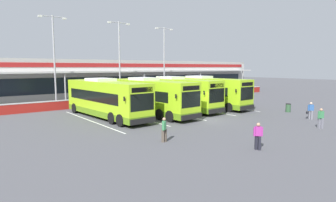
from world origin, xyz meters
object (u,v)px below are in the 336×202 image
Objects in this scene: coach_bus_leftmost at (106,99)px; lamp_post_centre at (119,57)px; pedestrian_with_handbag at (310,110)px; pedestrian_in_dark_coat at (164,129)px; coach_bus_left_centre at (149,97)px; coach_bus_centre at (176,94)px; coach_bus_right_centre at (205,92)px; pedestrian_child at (258,135)px; lamp_post_west at (54,55)px; lamp_post_east at (164,58)px; pedestrian_near_bin at (321,118)px; litter_bin at (288,108)px.

lamp_post_centre is at bearing 55.15° from coach_bus_leftmost.
pedestrian_with_handbag is 15.72m from pedestrian_in_dark_coat.
coach_bus_left_centre reaches higher than pedestrian_with_handbag.
coach_bus_centre is 1.11× the size of lamp_post_centre.
coach_bus_leftmost is 10.76m from pedestrian_in_dark_coat.
lamp_post_centre is (8.04, 20.71, 5.42)m from pedestrian_in_dark_coat.
pedestrian_with_handbag is at bearing -82.54° from coach_bus_right_centre.
pedestrian_child is 0.15× the size of lamp_post_west.
coach_bus_right_centre is (12.95, -0.47, 0.00)m from coach_bus_leftmost.
lamp_post_east is at bearing 47.32° from coach_bus_left_centre.
lamp_post_west is (-12.64, 25.88, 5.42)m from pedestrian_near_bin.
pedestrian_child is (2.25, -15.46, -0.91)m from coach_bus_leftmost.
coach_bus_centre is 4.23m from coach_bus_right_centre.
litter_bin is at bearing 23.28° from pedestrian_child.
lamp_post_east reaches higher than coach_bus_right_centre.
lamp_post_west is at bearing 132.97° from litter_bin.
lamp_post_centre and lamp_post_east have the same top height.
coach_bus_centre is at bearing 132.48° from litter_bin.
pedestrian_in_dark_coat is (-5.44, -9.69, -0.91)m from coach_bus_left_centre.
pedestrian_in_dark_coat is at bearing -127.23° from lamp_post_east.
coach_bus_right_centre is at bearing 3.41° from coach_bus_left_centre.
coach_bus_centre is 15.30m from pedestrian_near_bin.
coach_bus_centre reaches higher than pedestrian_with_handbag.
lamp_post_west reaches higher than coach_bus_leftmost.
coach_bus_leftmost reaches higher than pedestrian_in_dark_coat.
coach_bus_centre is (4.36, 1.00, 0.00)m from coach_bus_left_centre.
pedestrian_in_dark_coat is 5.81m from pedestrian_child.
pedestrian_near_bin is (6.79, -14.08, -0.91)m from coach_bus_left_centre.
pedestrian_near_bin is (8.94, 0.39, 0.00)m from pedestrian_child.
lamp_post_east is (16.75, 0.02, 0.00)m from lamp_post_west.
coach_bus_leftmost is at bearing 152.01° from litter_bin.
coach_bus_leftmost is 12.96m from coach_bus_right_centre.
pedestrian_with_handbag is at bearing -71.60° from lamp_post_centre.
coach_bus_centre reaches higher than pedestrian_child.
litter_bin is at bearing -47.52° from coach_bus_centre.
coach_bus_left_centre and coach_bus_right_centre have the same top height.
coach_bus_leftmost is 7.57× the size of pedestrian_near_bin.
pedestrian_with_handbag and pedestrian_near_bin have the same top height.
lamp_post_centre is (8.45, -0.78, 0.00)m from lamp_post_west.
coach_bus_centre is at bearing 67.20° from pedestrian_child.
coach_bus_left_centre and coach_bus_centre have the same top height.
coach_bus_right_centre is 12.40m from lamp_post_east.
pedestrian_near_bin reaches higher than litter_bin.
coach_bus_left_centre is at bearing -132.68° from lamp_post_east.
coach_bus_left_centre is 15.66m from pedestrian_near_bin.
pedestrian_near_bin is at bearing -80.51° from lamp_post_centre.
coach_bus_centre is (8.75, 0.02, 0.00)m from coach_bus_leftmost.
pedestrian_in_dark_coat and pedestrian_near_bin have the same top height.
lamp_post_east is at bearing 0.06° from lamp_post_west.
coach_bus_centre is 13.97m from pedestrian_with_handbag.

